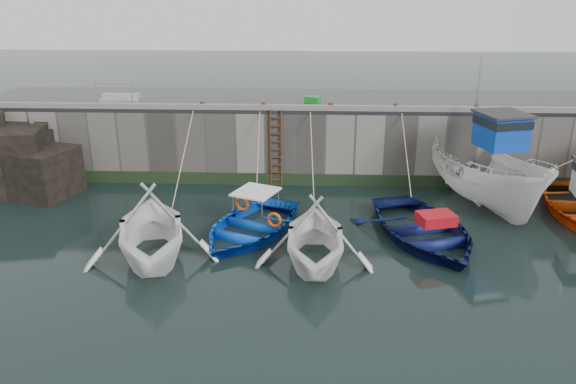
{
  "coord_description": "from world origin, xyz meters",
  "views": [
    {
      "loc": [
        -0.51,
        -12.17,
        7.94
      ],
      "look_at": [
        -1.32,
        5.91,
        1.2
      ],
      "focal_mm": 35.0,
      "sensor_mm": 36.0,
      "label": 1
    }
  ],
  "objects_px": {
    "ladder": "(276,149)",
    "bollard_a": "(203,105)",
    "boat_near_white": "(153,257)",
    "bollard_d": "(396,107)",
    "boat_far_white": "(486,175)",
    "boat_near_blacktrim": "(314,262)",
    "fish_crate": "(313,100)",
    "boat_near_navy": "(422,238)",
    "boat_near_blue": "(250,233)",
    "bollard_c": "(331,106)",
    "bollard_b": "(264,106)",
    "bollard_e": "(476,108)"
  },
  "relations": [
    {
      "from": "bollard_c",
      "to": "bollard_e",
      "type": "height_order",
      "value": "same"
    },
    {
      "from": "boat_far_white",
      "to": "bollard_b",
      "type": "bearing_deg",
      "value": 151.04
    },
    {
      "from": "bollard_c",
      "to": "boat_near_navy",
      "type": "bearing_deg",
      "value": -60.61
    },
    {
      "from": "boat_near_white",
      "to": "bollard_e",
      "type": "bearing_deg",
      "value": 16.88
    },
    {
      "from": "boat_near_blue",
      "to": "boat_near_blacktrim",
      "type": "height_order",
      "value": "boat_near_blacktrim"
    },
    {
      "from": "boat_near_white",
      "to": "bollard_b",
      "type": "relative_size",
      "value": 17.84
    },
    {
      "from": "boat_near_white",
      "to": "bollard_b",
      "type": "bearing_deg",
      "value": 52.87
    },
    {
      "from": "boat_near_white",
      "to": "bollard_b",
      "type": "distance_m",
      "value": 8.33
    },
    {
      "from": "ladder",
      "to": "bollard_a",
      "type": "height_order",
      "value": "bollard_a"
    },
    {
      "from": "boat_near_white",
      "to": "bollard_c",
      "type": "xyz_separation_m",
      "value": [
        5.58,
        7.09,
        3.3
      ]
    },
    {
      "from": "boat_near_blacktrim",
      "to": "bollard_e",
      "type": "height_order",
      "value": "bollard_e"
    },
    {
      "from": "boat_near_navy",
      "to": "bollard_b",
      "type": "height_order",
      "value": "bollard_b"
    },
    {
      "from": "boat_near_blue",
      "to": "bollard_e",
      "type": "xyz_separation_m",
      "value": [
        8.6,
        5.13,
        3.3
      ]
    },
    {
      "from": "boat_near_white",
      "to": "bollard_d",
      "type": "bearing_deg",
      "value": 25.88
    },
    {
      "from": "boat_near_blue",
      "to": "fish_crate",
      "type": "xyz_separation_m",
      "value": [
        2.07,
        6.48,
        3.3
      ]
    },
    {
      "from": "ladder",
      "to": "boat_near_blacktrim",
      "type": "distance_m",
      "value": 7.2
    },
    {
      "from": "boat_near_blacktrim",
      "to": "fish_crate",
      "type": "height_order",
      "value": "fish_crate"
    },
    {
      "from": "boat_near_blue",
      "to": "bollard_c",
      "type": "xyz_separation_m",
      "value": [
        2.8,
        5.13,
        3.3
      ]
    },
    {
      "from": "boat_far_white",
      "to": "bollard_d",
      "type": "relative_size",
      "value": 26.82
    },
    {
      "from": "bollard_a",
      "to": "bollard_d",
      "type": "relative_size",
      "value": 1.0
    },
    {
      "from": "boat_near_blue",
      "to": "boat_near_navy",
      "type": "height_order",
      "value": "boat_near_navy"
    },
    {
      "from": "boat_near_blue",
      "to": "bollard_a",
      "type": "distance_m",
      "value": 6.56
    },
    {
      "from": "boat_near_white",
      "to": "bollard_a",
      "type": "distance_m",
      "value": 7.83
    },
    {
      "from": "bollard_d",
      "to": "ladder",
      "type": "bearing_deg",
      "value": -176.0
    },
    {
      "from": "boat_near_white",
      "to": "bollard_a",
      "type": "xyz_separation_m",
      "value": [
        0.38,
        7.09,
        3.3
      ]
    },
    {
      "from": "boat_near_navy",
      "to": "bollard_c",
      "type": "distance_m",
      "value": 6.93
    },
    {
      "from": "fish_crate",
      "to": "bollard_e",
      "type": "height_order",
      "value": "same"
    },
    {
      "from": "boat_near_white",
      "to": "bollard_a",
      "type": "bearing_deg",
      "value": 71.91
    },
    {
      "from": "bollard_a",
      "to": "bollard_d",
      "type": "bearing_deg",
      "value": 0.0
    },
    {
      "from": "boat_near_blue",
      "to": "bollard_a",
      "type": "xyz_separation_m",
      "value": [
        -2.4,
        5.13,
        3.3
      ]
    },
    {
      "from": "boat_near_white",
      "to": "boat_near_blue",
      "type": "distance_m",
      "value": 3.4
    },
    {
      "from": "boat_near_blue",
      "to": "boat_near_navy",
      "type": "xyz_separation_m",
      "value": [
        5.79,
        -0.18,
        0.0
      ]
    },
    {
      "from": "boat_near_blue",
      "to": "bollard_d",
      "type": "height_order",
      "value": "bollard_d"
    },
    {
      "from": "boat_near_white",
      "to": "bollard_b",
      "type": "height_order",
      "value": "bollard_b"
    },
    {
      "from": "boat_near_blacktrim",
      "to": "boat_near_navy",
      "type": "xyz_separation_m",
      "value": [
        3.59,
        1.87,
        0.0
      ]
    },
    {
      "from": "ladder",
      "to": "boat_near_blue",
      "type": "xyz_separation_m",
      "value": [
        -0.6,
        -4.79,
        -1.59
      ]
    },
    {
      "from": "ladder",
      "to": "boat_near_white",
      "type": "relative_size",
      "value": 0.64
    },
    {
      "from": "boat_near_white",
      "to": "boat_near_blue",
      "type": "relative_size",
      "value": 1.0
    },
    {
      "from": "boat_far_white",
      "to": "bollard_a",
      "type": "bearing_deg",
      "value": 153.93
    },
    {
      "from": "bollard_c",
      "to": "bollard_d",
      "type": "relative_size",
      "value": 1.0
    },
    {
      "from": "boat_near_blacktrim",
      "to": "boat_far_white",
      "type": "distance_m",
      "value": 8.37
    },
    {
      "from": "boat_near_blue",
      "to": "bollard_d",
      "type": "distance_m",
      "value": 8.15
    },
    {
      "from": "boat_far_white",
      "to": "boat_near_blue",
      "type": "bearing_deg",
      "value": -176.03
    },
    {
      "from": "boat_far_white",
      "to": "boat_near_blacktrim",
      "type": "bearing_deg",
      "value": -157.27
    },
    {
      "from": "boat_near_blacktrim",
      "to": "bollard_d",
      "type": "xyz_separation_m",
      "value": [
        3.2,
        7.17,
        3.3
      ]
    },
    {
      "from": "boat_near_white",
      "to": "fish_crate",
      "type": "bearing_deg",
      "value": 45.08
    },
    {
      "from": "boat_near_navy",
      "to": "boat_far_white",
      "type": "distance_m",
      "value": 4.54
    },
    {
      "from": "fish_crate",
      "to": "bollard_d",
      "type": "xyz_separation_m",
      "value": [
        3.33,
        -1.35,
        -0.0
      ]
    },
    {
      "from": "fish_crate",
      "to": "bollard_e",
      "type": "bearing_deg",
      "value": 9.21
    },
    {
      "from": "boat_near_blue",
      "to": "boat_far_white",
      "type": "bearing_deg",
      "value": 42.74
    }
  ]
}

